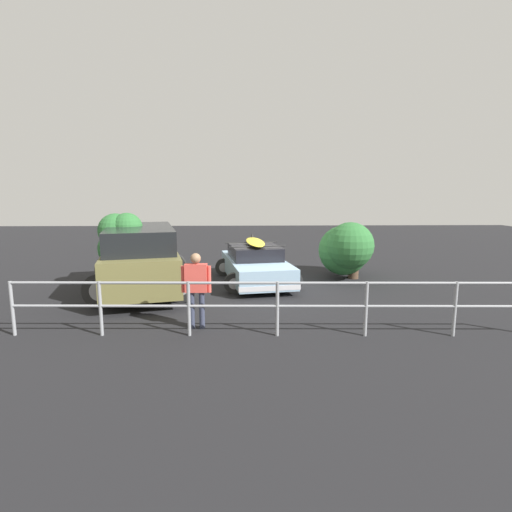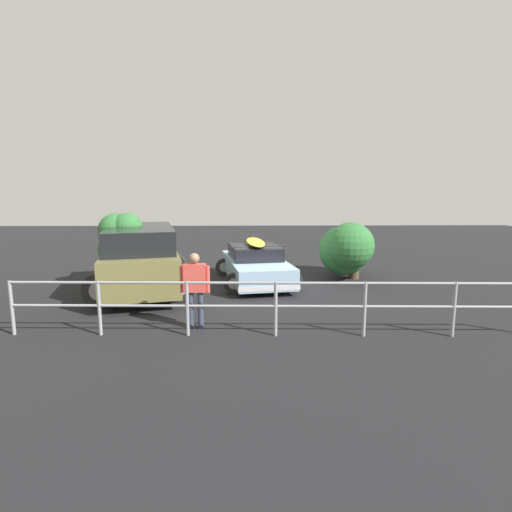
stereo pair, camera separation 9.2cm
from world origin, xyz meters
The scene contains 7 objects.
ground_plane centered at (0.00, 0.00, -0.01)m, with size 44.00×44.00×0.02m, color black.
sedan_car centered at (0.19, -0.25, 0.57)m, with size 2.72×4.32×1.45m.
suv_car centered at (3.51, 0.89, 0.99)m, with size 3.47×5.07×1.89m.
person_bystander centered at (1.54, 4.12, 0.97)m, with size 0.63×0.21×1.61m.
railing_fence centered at (-0.12, 4.62, 0.74)m, with size 10.68×0.42×1.12m.
bush_near_left centered at (-2.93, -0.77, 1.06)m, with size 2.05×2.94×1.94m.
bush_near_right centered at (4.23, 0.51, 1.39)m, with size 1.42×1.28×2.27m.
Camera 2 is at (0.43, 12.29, 2.86)m, focal length 28.00 mm.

